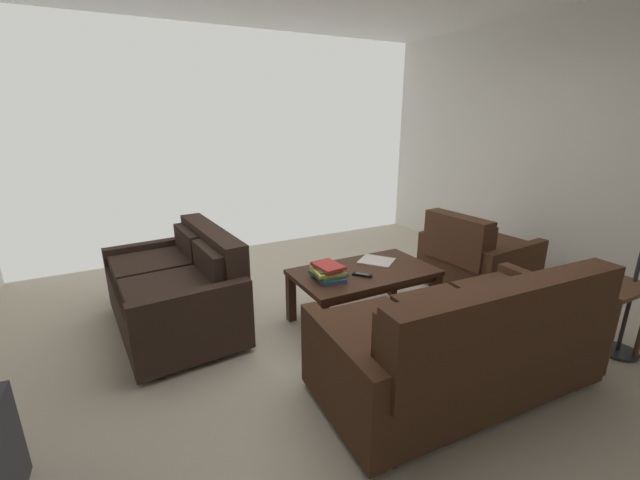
% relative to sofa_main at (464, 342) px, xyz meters
% --- Properties ---
extents(ground_plane, '(5.41, 5.40, 0.01)m').
position_rel_sofa_main_xyz_m(ground_plane, '(0.34, -0.90, -0.38)').
color(ground_plane, beige).
extents(wall_left, '(0.12, 5.40, 2.74)m').
position_rel_sofa_main_xyz_m(wall_left, '(-2.37, -0.90, 1.00)').
color(wall_left, silver).
rests_on(wall_left, ground).
extents(sofa_main, '(1.85, 0.98, 0.89)m').
position_rel_sofa_main_xyz_m(sofa_main, '(0.00, 0.00, 0.00)').
color(sofa_main, black).
rests_on(sofa_main, ground).
extents(loveseat_near, '(0.98, 1.48, 0.83)m').
position_rel_sofa_main_xyz_m(loveseat_near, '(1.44, -1.74, -0.01)').
color(loveseat_near, black).
rests_on(loveseat_near, ground).
extents(coffee_table, '(1.20, 0.68, 0.47)m').
position_rel_sofa_main_xyz_m(coffee_table, '(0.01, -1.11, 0.03)').
color(coffee_table, '#3D2316').
rests_on(coffee_table, ground).
extents(end_table, '(0.48, 0.48, 0.59)m').
position_rel_sofa_main_xyz_m(end_table, '(-1.25, 0.13, 0.12)').
color(end_table, brown).
rests_on(end_table, ground).
extents(armchair_side, '(0.95, 0.95, 0.83)m').
position_rel_sofa_main_xyz_m(armchair_side, '(-1.38, -1.14, -0.03)').
color(armchair_side, black).
rests_on(armchair_side, ground).
extents(book_stack, '(0.26, 0.31, 0.13)m').
position_rel_sofa_main_xyz_m(book_stack, '(0.37, -1.10, 0.16)').
color(book_stack, '#385693').
rests_on(book_stack, coffee_table).
extents(tv_remote, '(0.13, 0.15, 0.02)m').
position_rel_sofa_main_xyz_m(tv_remote, '(0.10, -1.01, 0.11)').
color(tv_remote, black).
rests_on(tv_remote, coffee_table).
extents(loose_magazine, '(0.38, 0.39, 0.01)m').
position_rel_sofa_main_xyz_m(loose_magazine, '(-0.22, -1.25, 0.10)').
color(loose_magazine, silver).
rests_on(loose_magazine, coffee_table).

